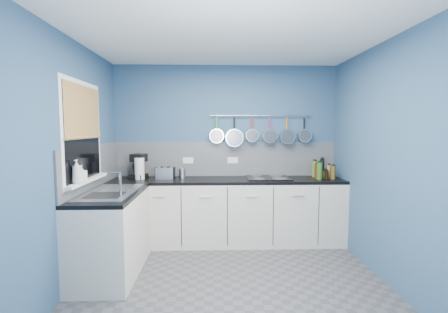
{
  "coord_description": "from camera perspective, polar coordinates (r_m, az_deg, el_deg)",
  "views": [
    {
      "loc": [
        -0.17,
        -3.17,
        1.6
      ],
      "look_at": [
        -0.05,
        0.75,
        1.25
      ],
      "focal_mm": 25.62,
      "sensor_mm": 36.0,
      "label": 1
    }
  ],
  "objects": [
    {
      "name": "condiment_5",
      "position": [
        4.64,
        16.27,
        -2.56
      ],
      "size": [
        0.07,
        0.07,
        0.2
      ],
      "primitive_type": "cylinder",
      "color": "#4C190C",
      "rests_on": "worktop_back"
    },
    {
      "name": "worktop_left",
      "position": [
        3.71,
        -19.55,
        -6.36
      ],
      "size": [
        0.6,
        1.2,
        0.04
      ],
      "primitive_type": "cube",
      "color": "black",
      "rests_on": "cabinet_run_left"
    },
    {
      "name": "pan_1",
      "position": [
        4.62,
        1.83,
        4.54
      ],
      "size": [
        0.26,
        0.1,
        0.45
      ],
      "primitive_type": null,
      "color": "silver",
      "rests_on": "pot_rail"
    },
    {
      "name": "hob",
      "position": [
        4.54,
        7.8,
        -3.75
      ],
      "size": [
        0.6,
        0.52,
        0.01
      ],
      "primitive_type": "cube",
      "color": "black",
      "rests_on": "worktop_back"
    },
    {
      "name": "paper_towel",
      "position": [
        4.51,
        -14.84,
        -2.1
      ],
      "size": [
        0.15,
        0.15,
        0.3
      ],
      "primitive_type": "cylinder",
      "rotation": [
        0.0,
        0.0,
        0.18
      ],
      "color": "white",
      "rests_on": "worktop_back"
    },
    {
      "name": "mixer_tap",
      "position": [
        3.47,
        -18.01,
        -4.59
      ],
      "size": [
        0.12,
        0.08,
        0.26
      ],
      "primitive_type": null,
      "color": "silver",
      "rests_on": "worktop_left"
    },
    {
      "name": "window_sill",
      "position": [
        3.77,
        -23.25,
        -3.92
      ],
      "size": [
        0.1,
        0.98,
        0.03
      ],
      "primitive_type": "cube",
      "color": "white",
      "rests_on": "wall_left"
    },
    {
      "name": "pan_5",
      "position": [
        4.79,
        14.11,
        4.79
      ],
      "size": [
        0.2,
        0.1,
        0.39
      ],
      "primitive_type": null,
      "color": "silver",
      "rests_on": "pot_rail"
    },
    {
      "name": "bamboo_blind",
      "position": [
        3.74,
        -23.82,
        7.37
      ],
      "size": [
        0.01,
        0.9,
        0.55
      ],
      "primitive_type": "cube",
      "color": "tan",
      "rests_on": "wall_left"
    },
    {
      "name": "backsplash_left",
      "position": [
        4.05,
        -22.26,
        -1.66
      ],
      "size": [
        0.02,
        1.8,
        0.5
      ],
      "primitive_type": "cube",
      "color": "slate",
      "rests_on": "wall_left"
    },
    {
      "name": "socket_left",
      "position": [
        4.68,
        -6.41,
        -0.7
      ],
      "size": [
        0.15,
        0.01,
        0.09
      ],
      "primitive_type": "cube",
      "color": "white",
      "rests_on": "backsplash_back"
    },
    {
      "name": "wall_right",
      "position": [
        3.65,
        27.46,
        -0.96
      ],
      "size": [
        0.02,
        3.0,
        2.5
      ],
      "primitive_type": "cube",
      "color": "#2F4F71",
      "rests_on": "ground"
    },
    {
      "name": "socket_right",
      "position": [
        4.67,
        1.56,
        -0.68
      ],
      "size": [
        0.15,
        0.01,
        0.09
      ],
      "primitive_type": "cube",
      "color": "white",
      "rests_on": "backsplash_back"
    },
    {
      "name": "ceiling",
      "position": [
        3.3,
        1.37,
        21.13
      ],
      "size": [
        3.2,
        3.0,
        0.02
      ],
      "primitive_type": "cube",
      "color": "white",
      "rests_on": "ground"
    },
    {
      "name": "pan_4",
      "position": [
        4.72,
        11.13,
        4.69
      ],
      "size": [
        0.22,
        0.11,
        0.41
      ],
      "primitive_type": null,
      "color": "silver",
      "rests_on": "pot_rail"
    },
    {
      "name": "condiment_0",
      "position": [
        4.81,
        17.77,
        -2.91
      ],
      "size": [
        0.06,
        0.06,
        0.1
      ],
      "primitive_type": "cylinder",
      "color": "#8C5914",
      "rests_on": "worktop_back"
    },
    {
      "name": "wall_front",
      "position": [
        1.7,
        4.1,
        -6.71
      ],
      "size": [
        3.2,
        0.02,
        2.5
      ],
      "primitive_type": "cube",
      "color": "#2F4F71",
      "rests_on": "ground"
    },
    {
      "name": "soap_bottle_a",
      "position": [
        3.47,
        -24.81,
        -2.48
      ],
      "size": [
        0.09,
        0.09,
        0.24
      ],
      "primitive_type": "imported",
      "rotation": [
        0.0,
        0.0,
        0.02
      ],
      "color": "white",
      "rests_on": "window_sill"
    },
    {
      "name": "condiment_7",
      "position": [
        4.61,
        17.82,
        -3.17
      ],
      "size": [
        0.06,
        0.06,
        0.11
      ],
      "primitive_type": "cylinder",
      "color": "black",
      "rests_on": "worktop_back"
    },
    {
      "name": "coffee_maker",
      "position": [
        4.58,
        -15.02,
        -1.71
      ],
      "size": [
        0.25,
        0.26,
        0.34
      ],
      "primitive_type": null,
      "rotation": [
        0.0,
        0.0,
        -0.31
      ],
      "color": "black",
      "rests_on": "worktop_back"
    },
    {
      "name": "sink_unit",
      "position": [
        3.71,
        -19.56,
        -6.0
      ],
      "size": [
        0.5,
        0.95,
        0.01
      ],
      "primitive_type": "cube",
      "color": "silver",
      "rests_on": "worktop_left"
    },
    {
      "name": "soap_bottle_b",
      "position": [
        3.58,
        -24.09,
        -2.78
      ],
      "size": [
        0.1,
        0.1,
        0.17
      ],
      "primitive_type": "imported",
      "rotation": [
        0.0,
        0.0,
        -0.43
      ],
      "color": "white",
      "rests_on": "window_sill"
    },
    {
      "name": "pan_0",
      "position": [
        4.61,
        -1.33,
        4.87
      ],
      "size": [
        0.21,
        0.06,
        0.4
      ],
      "primitive_type": null,
      "color": "silver",
      "rests_on": "pot_rail"
    },
    {
      "name": "pan_2",
      "position": [
        4.64,
        4.98,
        4.95
      ],
      "size": [
        0.19,
        0.09,
        0.38
      ],
      "primitive_type": null,
      "color": "silver",
      "rests_on": "pot_rail"
    },
    {
      "name": "window_glass",
      "position": [
        3.74,
        -23.81,
        3.91
      ],
      "size": [
        0.01,
        0.9,
        1.0
      ],
      "primitive_type": "cube",
      "color": "black",
      "rests_on": "wall_left"
    },
    {
      "name": "wall_back",
      "position": [
        4.69,
        0.32,
        0.82
      ],
      "size": [
        3.2,
        0.02,
        2.5
      ],
      "primitive_type": "cube",
      "color": "#2F4F71",
      "rests_on": "ground"
    },
    {
      "name": "canister",
      "position": [
        4.52,
        -7.44,
        -2.98
      ],
      "size": [
        0.1,
        0.1,
        0.13
      ],
      "primitive_type": "cylinder",
      "rotation": [
        0.0,
        0.0,
        -0.1
      ],
      "color": "silver",
      "rests_on": "worktop_back"
    },
    {
      "name": "condiment_3",
      "position": [
        4.71,
        18.2,
        -2.58
      ],
      "size": [
        0.05,
        0.05,
        0.18
      ],
      "primitive_type": "cylinder",
      "color": "olive",
      "rests_on": "worktop_back"
    },
    {
      "name": "cabinet_run_back",
      "position": [
        4.52,
        0.46,
        -9.89
      ],
      "size": [
        3.2,
        0.6,
        0.86
      ],
      "primitive_type": "cube",
      "color": "beige",
      "rests_on": "ground"
    },
    {
      "name": "condiment_2",
      "position": [
        4.75,
        15.84,
        -2.15
      ],
      "size": [
        0.07,
        0.07,
        0.23
      ],
      "primitive_type": "cylinder",
      "color": "#3F721E",
      "rests_on": "worktop_back"
    },
    {
      "name": "condiment_8",
      "position": [
        4.54,
        16.69,
        -2.48
      ],
      "size": [
        0.07,
        0.07,
        0.23
      ],
      "primitive_type": "cylinder",
      "color": "#265919",
      "rests_on": "worktop_back"
    },
    {
      "name": "worktop_back",
      "position": [
        4.43,
        0.47,
        -4.26
      ],
      "size": [
        3.2,
        0.6,
        0.04
      ],
      "primitive_type": "cube",
      "color": "black",
      "rests_on": "cabinet_run_back"
    },
    {
      "name": "condiment_6",
      "position": [
        4.63,
        18.9,
        -2.72
      ],
      "size": [
        0.06,
        0.06,
        0.18
      ],
      "primitive_type": "cylinder",
      "color": "brown",
      "rests_on": "worktop_back"
    },
    {
      "name": "condiment_1",
      "position": [
        4.78,
        17.1,
        -1.96
      ],
      "size": [
        0.06,
        0.06,
        0.26
      ],
      "primitive_type": "cylinder",
      "color": "black",
      "rests_on": "worktop_back"
    },
    {
      "name": "toaster",
      "position": [
        4.5,
        -10.45,
        -2.91
      ],
      "size": [
        0.25,
        0.14,
        0.16
      ],
      "primitive_type": "cube",
      "rotation": [
        0.0,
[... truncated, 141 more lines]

